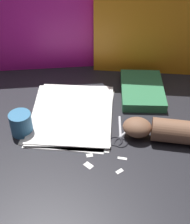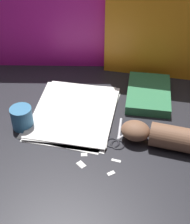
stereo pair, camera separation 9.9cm
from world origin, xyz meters
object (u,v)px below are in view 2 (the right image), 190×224
(paper_stack, at_px, (74,112))
(scissors, at_px, (119,138))
(hand_forearm, at_px, (179,139))
(book_closed, at_px, (149,93))
(mug, at_px, (22,118))

(paper_stack, distance_m, scissors, 0.20)
(scissors, distance_m, hand_forearm, 0.19)
(paper_stack, bearing_deg, book_closed, 32.78)
(paper_stack, xyz_separation_m, mug, (-0.15, -0.11, 0.03))
(book_closed, xyz_separation_m, scissors, (-0.07, -0.26, -0.01))
(book_closed, distance_m, mug, 0.48)
(book_closed, distance_m, hand_forearm, 0.28)
(paper_stack, distance_m, book_closed, 0.30)
(paper_stack, relative_size, mug, 4.75)
(paper_stack, height_order, book_closed, book_closed)
(paper_stack, bearing_deg, mug, -144.58)
(scissors, distance_m, mug, 0.33)
(book_closed, xyz_separation_m, hand_forearm, (0.12, -0.25, 0.02))
(hand_forearm, xyz_separation_m, mug, (-0.52, -0.01, 0.00))
(scissors, xyz_separation_m, hand_forearm, (0.19, 0.00, 0.03))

